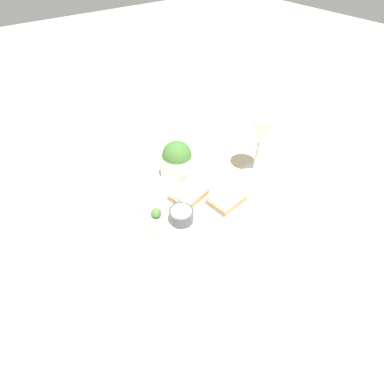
% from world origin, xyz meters
% --- Properties ---
extents(ground_plane, '(4.00, 4.00, 0.00)m').
position_xyz_m(ground_plane, '(0.00, 0.00, 0.00)').
color(ground_plane, '#C6B289').
extents(dinner_plate, '(0.28, 0.28, 0.01)m').
position_xyz_m(dinner_plate, '(0.00, 0.00, 0.01)').
color(dinner_plate, silver).
rests_on(dinner_plate, ground_plane).
extents(salad_bowl, '(0.09, 0.09, 0.10)m').
position_xyz_m(salad_bowl, '(0.03, 0.10, 0.06)').
color(salad_bowl, silver).
rests_on(salad_bowl, dinner_plate).
extents(sauce_ramekin, '(0.06, 0.06, 0.03)m').
position_xyz_m(sauce_ramekin, '(-0.07, -0.05, 0.03)').
color(sauce_ramekin, '#4C4C4C').
rests_on(sauce_ramekin, dinner_plate).
extents(cheese_toast_near, '(0.10, 0.08, 0.03)m').
position_xyz_m(cheese_toast_near, '(-0.01, 0.01, 0.03)').
color(cheese_toast_near, tan).
rests_on(cheese_toast_near, dinner_plate).
extents(cheese_toast_far, '(0.09, 0.08, 0.03)m').
position_xyz_m(cheese_toast_far, '(0.06, -0.07, 0.03)').
color(cheese_toast_far, tan).
rests_on(cheese_toast_far, dinner_plate).
extents(wine_glass, '(0.08, 0.08, 0.18)m').
position_xyz_m(wine_glass, '(0.22, -0.01, 0.13)').
color(wine_glass, silver).
rests_on(wine_glass, ground_plane).
extents(garnish, '(0.02, 0.02, 0.02)m').
position_xyz_m(garnish, '(-0.11, -0.00, 0.03)').
color(garnish, '#477533').
rests_on(garnish, dinner_plate).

